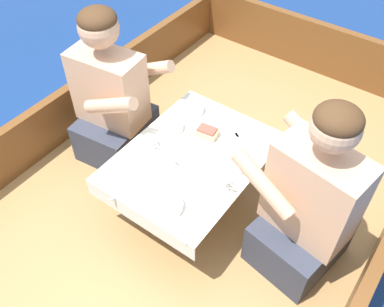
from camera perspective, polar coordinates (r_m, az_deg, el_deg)
ground_plane at (r=2.71m, az=-1.22°, el=-11.86°), size 60.00×60.00×0.00m
boat_deck at (r=2.57m, az=-1.27°, el=-9.91°), size 2.04×3.46×0.33m
gunwale_port at (r=2.83m, az=-17.69°, el=4.26°), size 0.06×3.46×0.34m
gunwale_starboard at (r=2.12m, az=21.53°, el=-17.25°), size 0.06×3.46×0.34m
bow_coaming at (r=3.45m, az=16.30°, el=13.49°), size 1.92×0.06×0.39m
cockpit_table at (r=2.22m, az=-0.00°, el=-0.99°), size 0.66×0.87×0.37m
person_port at (r=2.54m, az=-10.64°, el=7.00°), size 0.56×0.49×0.96m
person_starboard at (r=2.03m, az=15.25°, el=-6.88°), size 0.57×0.52×0.99m
plate_sandwich at (r=2.29m, az=2.02°, el=2.36°), size 0.21×0.21×0.01m
plate_bread at (r=2.13m, az=-9.23°, el=-2.87°), size 0.16×0.16×0.01m
sandwich at (r=2.27m, az=2.03°, el=2.86°), size 0.13×0.09×0.05m
bowl_port_near at (r=2.33m, az=-2.90°, el=3.79°), size 0.14×0.14×0.04m
bowl_starboard_near at (r=1.97m, az=-3.23°, el=-6.87°), size 0.14×0.14×0.04m
bowl_center_far at (r=2.13m, az=6.19°, el=-1.56°), size 0.12×0.12×0.04m
bowl_port_far at (r=2.43m, az=0.24°, el=6.04°), size 0.12×0.12×0.04m
coffee_cup_port at (r=2.23m, az=-5.64°, el=1.54°), size 0.09×0.06×0.07m
coffee_cup_starboard at (r=2.13m, az=-3.16°, el=-1.35°), size 0.10×0.07×0.05m
coffee_cup_center at (r=2.04m, az=4.36°, el=-3.98°), size 0.09×0.06×0.06m
utensil_spoon_center at (r=1.92m, az=1.17°, el=-9.69°), size 0.04×0.17×0.01m
utensil_fork_starboard at (r=2.28m, az=6.57°, el=1.63°), size 0.16×0.11×0.00m
utensil_knife_starboard at (r=2.05m, az=-8.81°, el=-5.34°), size 0.09×0.16×0.00m
utensil_knife_port at (r=2.38m, az=6.17°, el=3.99°), size 0.04×0.17×0.00m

